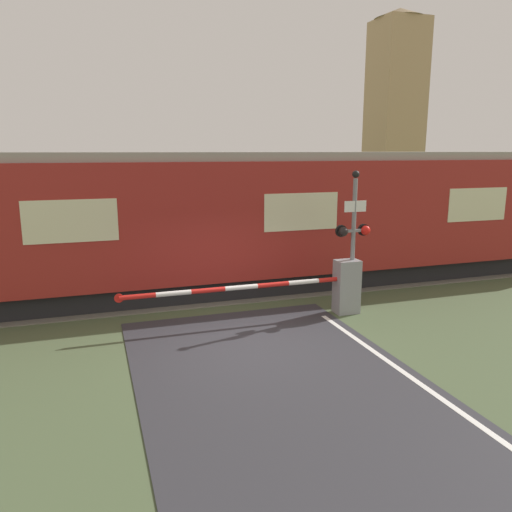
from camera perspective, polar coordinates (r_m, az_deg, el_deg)
ground_plane at (r=10.99m, az=-0.95°, el=-9.78°), size 80.00×80.00×0.00m
track_bed at (r=14.87m, az=-5.85°, el=-3.90°), size 36.00×3.20×0.13m
train at (r=15.14m, az=2.93°, el=4.32°), size 21.57×2.99×4.03m
crossing_barrier at (r=12.69m, az=8.56°, el=-3.48°), size 5.99×0.44×1.37m
signal_post at (r=12.70m, az=11.09°, el=2.55°), size 0.93×0.26×3.60m
distant_building at (r=43.16m, az=15.60°, el=16.10°), size 3.99×3.99×14.85m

